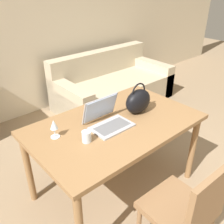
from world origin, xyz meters
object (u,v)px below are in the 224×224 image
at_px(laptop, 106,118).
at_px(couch, 112,87).
at_px(wine_glass, 54,126).
at_px(handbag, 138,101).
at_px(drinking_glass, 87,137).
at_px(chair, 187,208).

bearing_deg(laptop, couch, 47.11).
height_order(wine_glass, handbag, handbag).
bearing_deg(drinking_glass, laptop, 18.56).
distance_m(wine_glass, handbag, 0.81).
bearing_deg(handbag, laptop, 175.56).
bearing_deg(chair, drinking_glass, 109.91).
relative_size(couch, handbag, 6.50).
distance_m(chair, handbag, 1.01).
bearing_deg(laptop, wine_glass, 164.52).
xyz_separation_m(wine_glass, handbag, (0.79, -0.15, 0.01)).
relative_size(couch, wine_glass, 12.17).
height_order(couch, wine_glass, wine_glass).
height_order(couch, laptop, laptop).
xyz_separation_m(chair, laptop, (0.02, 0.88, 0.32)).
height_order(drinking_glass, wine_glass, wine_glass).
height_order(drinking_glass, handbag, handbag).
xyz_separation_m(couch, drinking_glass, (-1.63, -1.54, 0.54)).
height_order(laptop, drinking_glass, laptop).
distance_m(couch, laptop, 2.05).
height_order(laptop, handbag, handbag).
height_order(chair, drinking_glass, chair).
relative_size(drinking_glass, handbag, 0.31).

